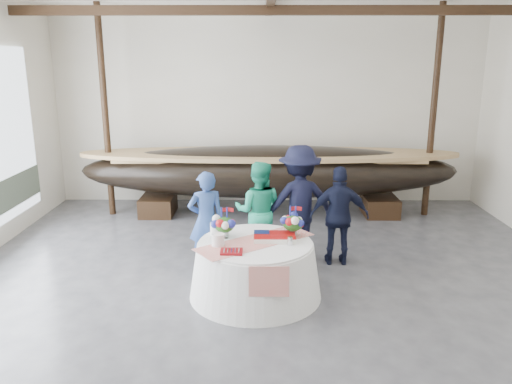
{
  "coord_description": "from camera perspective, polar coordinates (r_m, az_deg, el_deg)",
  "views": [
    {
      "loc": [
        -0.2,
        -5.88,
        3.35
      ],
      "look_at": [
        -0.26,
        2.25,
        1.2
      ],
      "focal_mm": 35.0,
      "sensor_mm": 36.0,
      "label": 1
    }
  ],
  "objects": [
    {
      "name": "floor",
      "position": [
        6.76,
        2.12,
        -14.83
      ],
      "size": [
        10.0,
        12.0,
        0.01
      ],
      "primitive_type": "cube",
      "color": "#3D3D42",
      "rests_on": "ground"
    },
    {
      "name": "wall_back",
      "position": [
        11.93,
        1.37,
        9.55
      ],
      "size": [
        10.0,
        0.02,
        4.5
      ],
      "primitive_type": "cube",
      "color": "silver",
      "rests_on": "ground"
    },
    {
      "name": "pavilion_structure",
      "position": [
        6.74,
        2.24,
        20.41
      ],
      "size": [
        9.8,
        11.76,
        4.5
      ],
      "color": "black",
      "rests_on": "ground"
    },
    {
      "name": "longboat_display",
      "position": [
        10.96,
        1.48,
        2.4
      ],
      "size": [
        8.27,
        1.65,
        1.55
      ],
      "color": "black",
      "rests_on": "ground"
    },
    {
      "name": "banquet_table",
      "position": [
        7.34,
        -0.07,
        -8.75
      ],
      "size": [
        1.93,
        1.93,
        0.83
      ],
      "color": "white",
      "rests_on": "ground"
    },
    {
      "name": "tabletop_items",
      "position": [
        7.27,
        0.05,
        -4.21
      ],
      "size": [
        1.76,
        1.5,
        0.4
      ],
      "color": "red",
      "rests_on": "banquet_table"
    },
    {
      "name": "guest_woman_blue",
      "position": [
        8.2,
        -5.71,
        -3.22
      ],
      "size": [
        0.69,
        0.55,
        1.63
      ],
      "primitive_type": "imported",
      "rotation": [
        0.0,
        0.0,
        3.45
      ],
      "color": "#2B488A",
      "rests_on": "ground"
    },
    {
      "name": "guest_woman_teal",
      "position": [
        8.5,
        0.31,
        -2.19
      ],
      "size": [
        0.92,
        0.77,
        1.72
      ],
      "primitive_type": "imported",
      "rotation": [
        0.0,
        0.0,
        3.0
      ],
      "color": "#21AC83",
      "rests_on": "ground"
    },
    {
      "name": "guest_man_left",
      "position": [
        8.55,
        4.97,
        -1.22
      ],
      "size": [
        1.39,
        0.95,
        1.98
      ],
      "primitive_type": "imported",
      "rotation": [
        0.0,
        0.0,
        3.32
      ],
      "color": "black",
      "rests_on": "ground"
    },
    {
      "name": "guest_man_right",
      "position": [
        8.41,
        9.49,
        -2.72
      ],
      "size": [
        1.0,
        0.44,
        1.68
      ],
      "primitive_type": "imported",
      "rotation": [
        0.0,
        0.0,
        3.11
      ],
      "color": "black",
      "rests_on": "ground"
    }
  ]
}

